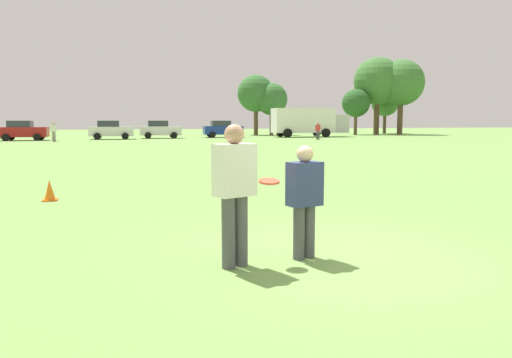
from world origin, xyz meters
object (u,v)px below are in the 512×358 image
Objects in this scene: parked_car_near_right at (160,129)px; bystander_field_marshal at (54,130)px; parked_car_far_right at (222,129)px; player_defender at (304,196)px; traffic_cone at (50,191)px; box_truck at (308,121)px; parked_car_center at (23,130)px; bystander_far_jogger at (318,130)px; frisbee at (269,181)px; parked_car_mid_right at (111,130)px; player_thrower at (235,187)px.

parked_car_near_right is 11.01m from bystander_field_marshal.
player_defender is at bearing -102.13° from parked_car_far_right.
player_defender is 46.90m from parked_car_far_right.
player_defender is 3.14× the size of traffic_cone.
box_truck is (16.37, -0.61, 0.83)m from parked_car_near_right.
box_truck is at bearing 66.49° from player_defender.
parked_car_center is 2.62× the size of bystander_far_jogger.
box_truck reaches higher than bystander_field_marshal.
traffic_cone is 37.78m from parked_car_center.
parked_car_center is at bearing -171.25° from parked_car_near_right.
frisbee is at bearing -115.45° from bystander_far_jogger.
bystander_field_marshal is at bearing -170.28° from box_truck.
bystander_field_marshal is at bearing -161.37° from parked_car_far_right.
parked_car_mid_right is at bearing 38.12° from bystander_field_marshal.
player_defender is 0.35× the size of parked_car_far_right.
bystander_field_marshal reaches higher than player_defender.
traffic_cone is at bearing -92.91° from parked_car_mid_right.
parked_car_near_right reaches higher than player_thrower.
bystander_field_marshal is at bearing 94.91° from traffic_cone.
player_thrower is 0.21× the size of box_truck.
player_defender is (0.97, 0.09, -0.16)m from player_thrower.
player_defender is at bearing 5.17° from player_thrower.
parked_car_near_right is 16.41m from box_truck.
parked_car_center is 2.52× the size of bystander_field_marshal.
parked_car_mid_right is at bearing -178.24° from box_truck.
frisbee is at bearing -94.53° from parked_car_near_right.
traffic_cone is at bearing -120.97° from box_truck.
parked_car_near_right reaches higher than traffic_cone.
parked_car_far_right is at bearing 173.51° from box_truck.
parked_car_mid_right is 20.22m from bystander_far_jogger.
box_truck is 7.97m from bystander_far_jogger.
parked_car_center is (-9.08, 43.43, -0.13)m from frisbee.
bystander_far_jogger is 0.96× the size of bystander_field_marshal.
parked_car_mid_right is at bearing -165.46° from parked_car_near_right.
parked_car_center reaches higher than bystander_far_jogger.
player_defender reaches higher than frisbee.
traffic_cone is (-3.73, 6.11, -0.62)m from player_defender.
player_thrower is 0.42× the size of parked_car_near_right.
parked_car_center is (-5.85, 37.32, 0.69)m from traffic_cone.
bystander_far_jogger is (26.77, -6.25, 0.00)m from parked_car_center.
player_defender is at bearing -58.60° from traffic_cone.
parked_car_near_right reaches higher than bystander_field_marshal.
box_truck is at bearing 2.63° from parked_car_center.
bystander_field_marshal is at bearing 98.02° from player_thrower.
parked_car_far_right reaches higher than bystander_far_jogger.
frisbee is (-0.49, -0.00, 0.21)m from player_defender.
frisbee is at bearing -78.19° from parked_car_center.
box_truck reaches higher than parked_car_far_right.
parked_car_mid_right reaches higher than player_defender.
player_defender reaches higher than traffic_cone.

